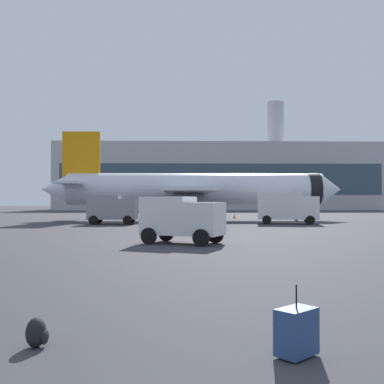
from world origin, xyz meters
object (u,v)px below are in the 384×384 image
(fuel_truck, at_px, (287,206))
(rolling_suitcase, at_px, (296,331))
(safety_cone_far, at_px, (90,217))
(traveller_backpack, at_px, (37,333))
(safety_cone_mid, at_px, (234,216))
(airplane_at_gate, at_px, (194,190))
(safety_cone_outer, at_px, (126,219))
(service_truck, at_px, (112,208))
(cargo_van, at_px, (181,217))
(safety_cone_near, at_px, (88,216))

(fuel_truck, distance_m, rolling_suitcase, 40.40)
(fuel_truck, bearing_deg, safety_cone_far, 152.98)
(safety_cone_far, height_order, rolling_suitcase, rolling_suitcase)
(safety_cone_far, distance_m, traveller_backpack, 50.77)
(safety_cone_mid, bearing_deg, airplane_at_gate, -131.55)
(safety_cone_mid, xyz_separation_m, safety_cone_outer, (-13.15, -10.14, 0.06))
(safety_cone_outer, relative_size, traveller_backpack, 1.59)
(rolling_suitcase, bearing_deg, fuel_truck, 77.08)
(airplane_at_gate, bearing_deg, service_truck, -135.89)
(airplane_at_gate, relative_size, cargo_van, 7.37)
(cargo_van, height_order, safety_cone_outer, cargo_van)
(airplane_at_gate, xyz_separation_m, safety_cone_near, (-13.36, 4.24, -3.27))
(fuel_truck, bearing_deg, safety_cone_mid, 104.15)
(safety_cone_outer, distance_m, rolling_suitcase, 44.40)
(safety_cone_outer, height_order, rolling_suitcase, rolling_suitcase)
(safety_cone_outer, xyz_separation_m, traveller_backpack, (3.69, -43.13, -0.14))
(safety_cone_mid, xyz_separation_m, safety_cone_far, (-18.34, -3.28, 0.06))
(cargo_van, bearing_deg, safety_cone_far, 109.30)
(cargo_van, distance_m, safety_cone_mid, 36.15)
(service_truck, xyz_separation_m, safety_cone_far, (-4.33, 11.19, -1.23))
(safety_cone_near, xyz_separation_m, safety_cone_far, (0.59, -1.23, -0.01))
(service_truck, height_order, safety_cone_mid, service_truck)
(safety_cone_mid, bearing_deg, safety_cone_far, -169.85)
(rolling_suitcase, distance_m, traveller_backpack, 4.14)
(safety_cone_outer, relative_size, rolling_suitcase, 0.69)
(service_truck, distance_m, traveller_backpack, 39.09)
(safety_cone_near, relative_size, traveller_backpack, 1.64)
(cargo_van, distance_m, safety_cone_near, 35.44)
(service_truck, height_order, safety_cone_far, service_truck)
(safety_cone_outer, height_order, traveller_backpack, safety_cone_outer)
(safety_cone_near, relative_size, safety_cone_far, 1.03)
(safety_cone_near, distance_m, safety_cone_mid, 19.04)
(traveller_backpack, bearing_deg, rolling_suitcase, -8.03)
(airplane_at_gate, xyz_separation_m, safety_cone_mid, (5.57, 6.28, -3.34))
(service_truck, xyz_separation_m, cargo_van, (6.93, -20.96, -0.16))
(rolling_suitcase, xyz_separation_m, traveller_backpack, (-4.09, 0.58, -0.16))
(airplane_at_gate, xyz_separation_m, cargo_van, (-1.51, -29.15, -2.21))
(rolling_suitcase, bearing_deg, safety_cone_far, 104.38)
(safety_cone_outer, bearing_deg, service_truck, -101.23)
(fuel_truck, relative_size, safety_cone_near, 8.07)
(safety_cone_outer, bearing_deg, traveller_backpack, -85.11)
(airplane_at_gate, xyz_separation_m, traveller_backpack, (-3.90, -46.99, -3.42))
(fuel_truck, xyz_separation_m, safety_cone_far, (-22.00, 11.22, -1.40))
(airplane_at_gate, distance_m, rolling_suitcase, 47.68)
(fuel_truck, xyz_separation_m, safety_cone_near, (-22.59, 12.45, -1.38))
(service_truck, bearing_deg, airplane_at_gate, 44.11)
(service_truck, height_order, rolling_suitcase, service_truck)
(safety_cone_far, bearing_deg, safety_cone_outer, -52.89)
(airplane_at_gate, height_order, safety_cone_far, airplane_at_gate)
(cargo_van, xyz_separation_m, safety_cone_far, (-11.26, 32.15, -1.07))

